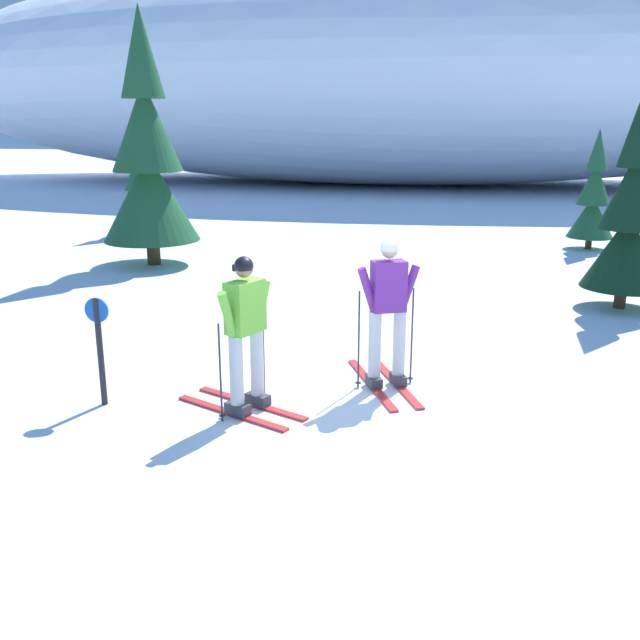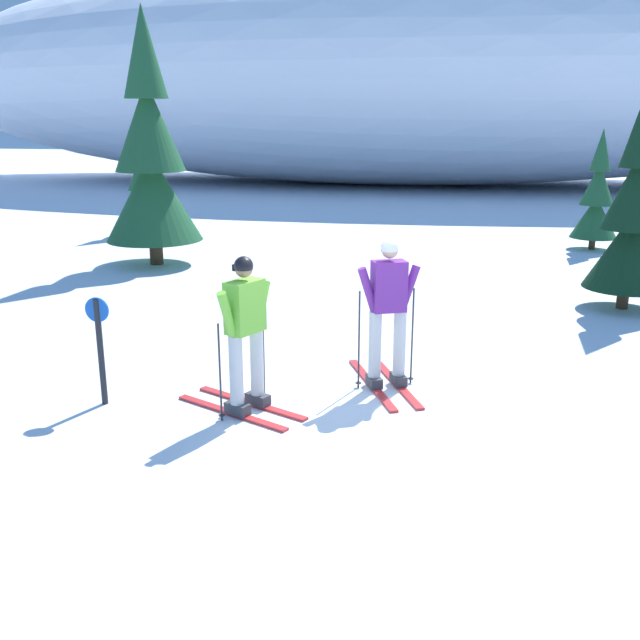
# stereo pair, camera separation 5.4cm
# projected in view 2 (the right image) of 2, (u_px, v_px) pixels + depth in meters

# --- Properties ---
(ground_plane) EXTENTS (120.00, 120.00, 0.00)m
(ground_plane) POSITION_uv_depth(u_px,v_px,m) (356.00, 410.00, 7.92)
(ground_plane) COLOR white
(skier_lime_jacket) EXTENTS (1.60, 1.03, 1.75)m
(skier_lime_jacket) POSITION_uv_depth(u_px,v_px,m) (245.00, 332.00, 7.64)
(skier_lime_jacket) COLOR red
(skier_lime_jacket) RESTS_ON ground
(skier_purple_jacket) EXTENTS (1.11, 1.76, 1.81)m
(skier_purple_jacket) POSITION_uv_depth(u_px,v_px,m) (388.00, 312.00, 8.34)
(skier_purple_jacket) COLOR red
(skier_purple_jacket) RESTS_ON ground
(pine_tree_far_left) EXTENTS (1.23, 1.23, 3.19)m
(pine_tree_far_left) POSITION_uv_depth(u_px,v_px,m) (144.00, 185.00, 19.69)
(pine_tree_far_left) COLOR #47301E
(pine_tree_far_left) RESTS_ON ground
(pine_tree_center_left) EXTENTS (2.08, 2.08, 5.39)m
(pine_tree_center_left) POSITION_uv_depth(u_px,v_px,m) (150.00, 161.00, 15.18)
(pine_tree_center_left) COLOR #47301E
(pine_tree_center_left) RESTS_ON ground
(pine_tree_center_right) EXTENTS (1.39, 1.39, 3.61)m
(pine_tree_center_right) POSITION_uv_depth(u_px,v_px,m) (632.00, 220.00, 11.73)
(pine_tree_center_right) COLOR #47301E
(pine_tree_center_right) RESTS_ON ground
(pine_tree_far_right) EXTENTS (1.12, 1.12, 2.90)m
(pine_tree_far_right) POSITION_uv_depth(u_px,v_px,m) (597.00, 200.00, 17.25)
(pine_tree_far_right) COLOR #47301E
(pine_tree_far_right) RESTS_ON ground
(snow_ridge_background) EXTENTS (48.27, 18.76, 10.30)m
(snow_ridge_background) POSITION_uv_depth(u_px,v_px,m) (391.00, 74.00, 33.70)
(snow_ridge_background) COLOR white
(snow_ridge_background) RESTS_ON ground
(trail_marker_post) EXTENTS (0.28, 0.07, 1.25)m
(trail_marker_post) POSITION_uv_depth(u_px,v_px,m) (100.00, 344.00, 7.90)
(trail_marker_post) COLOR black
(trail_marker_post) RESTS_ON ground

